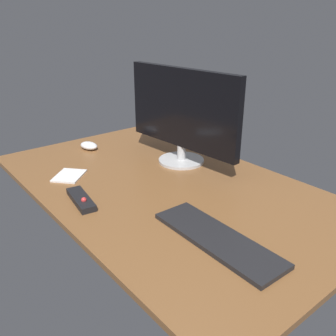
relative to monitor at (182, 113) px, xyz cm
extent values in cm
cube|color=brown|center=(12.94, -19.86, -22.81)|extent=(140.00, 84.00, 2.00)
cylinder|color=silver|center=(0.00, 0.00, -21.22)|extent=(19.63, 19.63, 1.17)
cylinder|color=silver|center=(0.00, 0.00, -17.51)|extent=(3.61, 3.61, 6.24)
cube|color=black|center=(0.00, 0.00, 1.82)|extent=(58.66, 7.32, 32.43)
cube|color=black|center=(51.95, -31.65, -21.11)|extent=(42.00, 13.80, 1.39)
ellipsoid|color=silver|center=(-39.76, -23.64, -20.08)|extent=(10.68, 8.07, 3.46)
cube|color=black|center=(6.70, -50.96, -20.76)|extent=(18.29, 7.74, 2.09)
sphere|color=red|center=(10.05, -51.48, -19.41)|extent=(1.81, 1.81, 1.81)
cube|color=silver|center=(-15.91, -44.86, -21.46)|extent=(15.91, 16.16, 0.69)
camera|label=1|loc=(110.57, -96.88, 37.03)|focal=38.83mm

